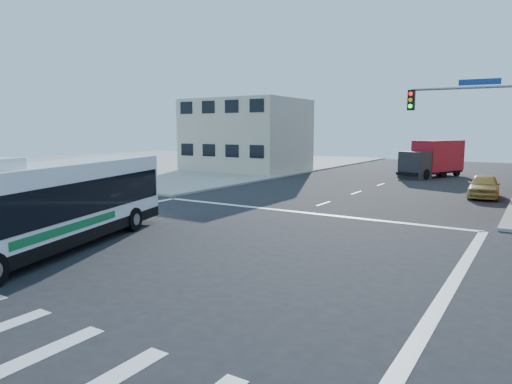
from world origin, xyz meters
The scene contains 7 objects.
ground centered at (0.00, 0.00, 0.00)m, with size 120.00×120.00×0.00m, color black.
sidewalk_nw centered at (-35.00, 35.00, 0.07)m, with size 50.00×50.00×0.15m, color gray.
building_west centered at (-17.02, 29.98, 4.01)m, with size 12.06×10.06×8.00m.
signal_mast_ne centered at (9.08, 10.62, 4.98)m, with size 7.91×1.13×8.07m.
transit_bus centered at (-4.24, -3.13, 1.83)m, with size 6.28×12.85×3.73m.
box_truck centered at (2.33, 33.96, 1.75)m, with size 5.03×8.29×3.60m.
parked_car centered at (8.25, 21.43, 0.81)m, with size 1.92×4.78×1.63m, color #D3B257.
Camera 1 is at (11.55, -13.35, 4.63)m, focal length 32.00 mm.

